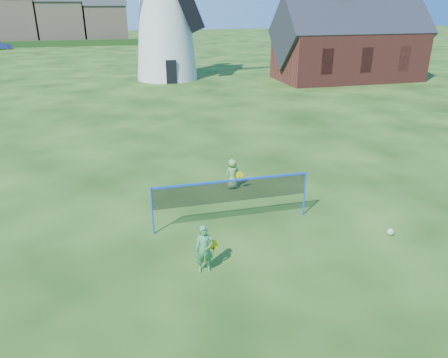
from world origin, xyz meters
The scene contains 8 objects.
ground centered at (0.00, 0.00, 0.00)m, with size 220.00×220.00×0.00m, color black.
windmill centered at (2.26, 29.23, 5.87)m, with size 13.21×5.58×17.38m.
chapel centered at (18.33, 24.67, 3.17)m, with size 13.31×6.45×11.25m.
badminton_net centered at (0.39, 0.27, 1.14)m, with size 5.05×0.05×1.55m.
player_girl centered at (-1.00, -2.06, 0.67)m, with size 0.68×0.38×1.34m.
player_boy centered at (1.21, 3.05, 0.59)m, with size 0.68×0.49×1.17m.
play_ball centered at (4.92, -1.67, 0.11)m, with size 0.22×0.22×0.22m, color green.
car_right centered at (-19.00, 63.32, 0.55)m, with size 1.17×3.36×1.11m, color navy.
Camera 1 is at (-2.93, -11.39, 6.60)m, focal length 34.01 mm.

